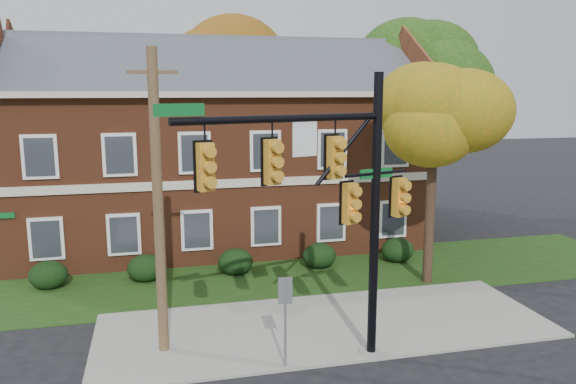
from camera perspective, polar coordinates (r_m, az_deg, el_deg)
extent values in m
plane|color=black|center=(17.21, 4.90, -14.78)|extent=(120.00, 120.00, 0.00)
cube|color=gray|center=(18.05, 3.87, -13.37)|extent=(14.00, 5.00, 0.08)
cube|color=#193811|center=(22.56, 0.02, -8.48)|extent=(30.00, 6.00, 0.04)
cube|color=brown|center=(27.19, -7.08, 2.24)|extent=(18.00, 8.00, 7.00)
cube|color=beige|center=(26.92, -7.25, 9.89)|extent=(18.80, 8.80, 0.24)
cube|color=beige|center=(23.23, -5.93, 0.88)|extent=(18.00, 0.12, 0.35)
ellipsoid|color=black|center=(22.84, -23.17, -7.76)|extent=(1.40, 1.26, 1.05)
ellipsoid|color=black|center=(22.50, -14.28, -7.50)|extent=(1.40, 1.26, 1.05)
ellipsoid|color=black|center=(22.69, -5.35, -7.06)|extent=(1.40, 1.26, 1.05)
ellipsoid|color=black|center=(23.42, 3.21, -6.48)|extent=(1.40, 1.26, 1.05)
ellipsoid|color=black|center=(24.63, 11.07, -5.81)|extent=(1.40, 1.26, 1.05)
cylinder|color=black|center=(21.72, 14.24, -1.71)|extent=(0.36, 0.36, 5.76)
ellipsoid|color=#BE7A10|center=(21.28, 14.67, 7.81)|extent=(4.25, 4.25, 3.60)
ellipsoid|color=#BE7A10|center=(21.24, 16.73, 9.33)|extent=(3.50, 3.50, 3.00)
cylinder|color=black|center=(31.33, 13.13, 3.15)|extent=(0.36, 0.36, 7.04)
ellipsoid|color=#143C10|center=(31.10, 13.47, 11.21)|extent=(5.95, 5.95, 5.04)
ellipsoid|color=#143C10|center=(31.06, 15.44, 12.23)|extent=(4.90, 4.90, 4.20)
cylinder|color=black|center=(35.15, -6.98, 4.62)|extent=(0.36, 0.36, 7.68)
ellipsoid|color=red|center=(35.01, -7.16, 12.46)|extent=(6.46, 6.46, 5.47)
ellipsoid|color=red|center=(34.60, -5.46, 13.51)|extent=(5.32, 5.32, 4.56)
cylinder|color=gray|center=(16.34, 8.43, -15.94)|extent=(0.62, 0.62, 0.18)
cylinder|color=black|center=(15.06, 8.81, -2.91)|extent=(0.30, 0.30, 7.74)
cylinder|color=black|center=(13.10, -0.34, 7.47)|extent=(5.34, 1.79, 0.18)
cylinder|color=black|center=(14.83, 8.94, 1.88)|extent=(1.93, 0.67, 0.09)
cube|color=#C3821F|center=(12.31, -8.37, 2.52)|extent=(0.56, 0.46, 1.28)
cube|color=#C3821F|center=(13.02, -1.60, 3.05)|extent=(0.56, 0.46, 1.28)
cube|color=#C3821F|center=(13.96, 4.78, 3.51)|extent=(0.56, 0.46, 1.28)
cube|color=silver|center=(13.42, 1.71, 5.40)|extent=(0.65, 0.24, 0.83)
cube|color=#0C5B22|center=(12.01, -10.99, 8.19)|extent=(1.07, 0.37, 0.27)
cube|color=#C3821F|center=(14.44, 6.32, -1.18)|extent=(0.56, 0.46, 1.28)
cube|color=#C3821F|center=(15.48, 11.24, -0.54)|extent=(0.56, 0.46, 1.28)
cube|color=#0C5B22|center=(14.83, 8.94, 1.88)|extent=(1.02, 0.35, 0.25)
cylinder|color=brown|center=(15.51, -13.06, -1.45)|extent=(0.30, 0.30, 8.40)
cube|color=brown|center=(15.20, -13.61, 11.75)|extent=(1.31, 0.20, 0.09)
cylinder|color=slate|center=(15.05, -0.28, -13.28)|extent=(0.07, 0.07, 2.53)
cube|color=slate|center=(14.71, -0.28, -10.00)|extent=(0.37, 0.07, 0.71)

